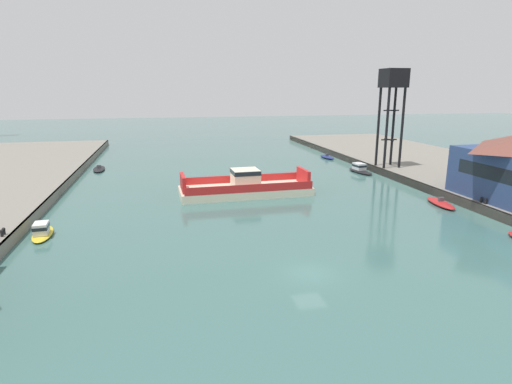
{
  "coord_description": "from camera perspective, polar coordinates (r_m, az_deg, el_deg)",
  "views": [
    {
      "loc": [
        -11.2,
        -30.0,
        14.73
      ],
      "look_at": [
        0.0,
        20.37,
        2.0
      ],
      "focal_mm": 29.33,
      "sensor_mm": 36.0,
      "label": 1
    }
  ],
  "objects": [
    {
      "name": "moored_boat_mid_left",
      "position": [
        83.54,
        -20.62,
        2.98
      ],
      "size": [
        2.53,
        6.9,
        0.96
      ],
      "color": "black",
      "rests_on": "ground"
    },
    {
      "name": "chain_ferry",
      "position": [
        59.81,
        -1.46,
        0.7
      ],
      "size": [
        18.76,
        7.19,
        3.68
      ],
      "color": "beige",
      "rests_on": "ground"
    },
    {
      "name": "bollard_right_aft",
      "position": [
        57.63,
        28.84,
        -1.07
      ],
      "size": [
        0.32,
        0.32,
        0.71
      ],
      "color": "black",
      "rests_on": "quay_right"
    },
    {
      "name": "moored_boat_far_right",
      "position": [
        93.05,
        9.66,
        4.74
      ],
      "size": [
        2.17,
        5.64,
        1.08
      ],
      "color": "navy",
      "rests_on": "ground"
    },
    {
      "name": "bollard_left_aft",
      "position": [
        46.19,
        -31.38,
        -4.76
      ],
      "size": [
        0.32,
        0.32,
        0.71
      ],
      "color": "black",
      "rests_on": "quay_left"
    },
    {
      "name": "moored_boat_far_left",
      "position": [
        78.37,
        13.98,
        3.07
      ],
      "size": [
        3.01,
        6.81,
        1.64
      ],
      "color": "black",
      "rests_on": "ground"
    },
    {
      "name": "moored_boat_near_right",
      "position": [
        59.56,
        23.88,
        -1.38
      ],
      "size": [
        2.71,
        6.36,
        1.07
      ],
      "color": "red",
      "rests_on": "ground"
    },
    {
      "name": "bollard_right_far",
      "position": [
        58.19,
        28.35,
        -0.88
      ],
      "size": [
        0.32,
        0.32,
        0.71
      ],
      "color": "black",
      "rests_on": "quay_right"
    },
    {
      "name": "bollard_left_far",
      "position": [
        46.71,
        -31.16,
        -4.54
      ],
      "size": [
        0.32,
        0.32,
        0.71
      ],
      "color": "black",
      "rests_on": "quay_left"
    },
    {
      "name": "ground_plane",
      "position": [
        35.25,
        7.34,
        -10.96
      ],
      "size": [
        400.0,
        400.0,
        0.0
      ],
      "primitive_type": "plane",
      "color": "#3D6660"
    },
    {
      "name": "moored_boat_near_left",
      "position": [
        48.34,
        -27.16,
        -4.75
      ],
      "size": [
        2.36,
        5.67,
        1.51
      ],
      "color": "yellow",
      "rests_on": "ground"
    },
    {
      "name": "crane_tower",
      "position": [
        77.76,
        18.18,
        13.33
      ],
      "size": [
        3.81,
        3.81,
        16.94
      ],
      "color": "black",
      "rests_on": "quay_right"
    }
  ]
}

